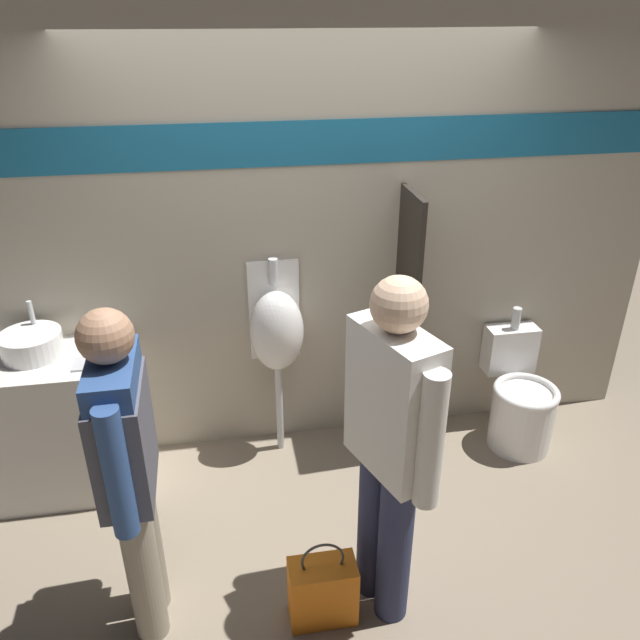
# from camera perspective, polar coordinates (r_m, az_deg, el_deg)

# --- Properties ---
(ground_plane) EXTENTS (16.00, 16.00, 0.00)m
(ground_plane) POSITION_cam_1_polar(r_m,az_deg,el_deg) (3.90, 0.44, -15.02)
(ground_plane) COLOR gray
(display_wall) EXTENTS (4.42, 0.07, 2.70)m
(display_wall) POSITION_cam_1_polar(r_m,az_deg,el_deg) (3.71, -1.14, 7.26)
(display_wall) COLOR #B2A893
(display_wall) RESTS_ON ground_plane
(sink_counter) EXTENTS (1.07, 0.53, 0.87)m
(sink_counter) POSITION_cam_1_polar(r_m,az_deg,el_deg) (3.99, -24.33, -8.80)
(sink_counter) COLOR silver
(sink_counter) RESTS_ON ground_plane
(sink_basin) EXTENTS (0.33, 0.33, 0.27)m
(sink_basin) POSITION_cam_1_polar(r_m,az_deg,el_deg) (3.77, -24.88, -2.02)
(sink_basin) COLOR white
(sink_basin) RESTS_ON sink_counter
(cell_phone) EXTENTS (0.07, 0.14, 0.01)m
(cell_phone) POSITION_cam_1_polar(r_m,az_deg,el_deg) (3.60, -21.10, -3.80)
(cell_phone) COLOR #B7B7BC
(cell_phone) RESTS_ON sink_counter
(divider_near_counter) EXTENTS (0.03, 0.40, 1.69)m
(divider_near_counter) POSITION_cam_1_polar(r_m,az_deg,el_deg) (3.83, 7.74, -0.76)
(divider_near_counter) COLOR #28231E
(divider_near_counter) RESTS_ON ground_plane
(urinal_near_counter) EXTENTS (0.32, 0.27, 1.29)m
(urinal_near_counter) POSITION_cam_1_polar(r_m,az_deg,el_deg) (3.74, -3.99, -0.97)
(urinal_near_counter) COLOR silver
(urinal_near_counter) RESTS_ON ground_plane
(toilet) EXTENTS (0.41, 0.58, 0.87)m
(toilet) POSITION_cam_1_polar(r_m,az_deg,el_deg) (4.29, 17.79, -7.22)
(toilet) COLOR white
(toilet) RESTS_ON ground_plane
(person_in_vest) EXTENTS (0.21, 0.57, 1.63)m
(person_in_vest) POSITION_cam_1_polar(r_m,az_deg,el_deg) (2.73, -17.22, -12.08)
(person_in_vest) COLOR gray
(person_in_vest) RESTS_ON ground_plane
(person_with_lanyard) EXTENTS (0.33, 0.57, 1.71)m
(person_with_lanyard) POSITION_cam_1_polar(r_m,az_deg,el_deg) (2.71, 6.42, -11.16)
(person_with_lanyard) COLOR #282D4C
(person_with_lanyard) RESTS_ON ground_plane
(shopping_bag) EXTENTS (0.31, 0.17, 0.47)m
(shopping_bag) POSITION_cam_1_polar(r_m,az_deg,el_deg) (3.17, 0.24, -23.51)
(shopping_bag) COLOR orange
(shopping_bag) RESTS_ON ground_plane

